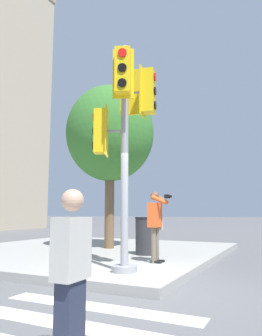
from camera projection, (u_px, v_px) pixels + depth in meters
name	position (u px, v px, depth m)	size (l,w,h in m)	color
ground_plane	(143.00, 290.00, 5.58)	(160.00, 160.00, 0.00)	#5B5B5E
sidewalk_corner	(86.00, 252.00, 10.22)	(8.00, 8.00, 0.18)	#9E9B96
traffic_signal_pole	(125.00, 120.00, 6.68)	(1.29, 1.28, 4.64)	#939399
person_photographer	(156.00, 220.00, 7.63)	(0.58, 0.54, 1.62)	black
pedestrian_distant	(71.00, 273.00, 2.81)	(0.34, 0.20, 1.53)	#282D42
street_tree	(110.00, 134.00, 10.92)	(2.91, 2.91, 5.35)	brown
fire_hydrant	(70.00, 244.00, 7.62)	(0.22, 0.28, 0.83)	yellow
trash_bin	(146.00, 236.00, 8.92)	(0.59, 0.59, 1.01)	#2D2D33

